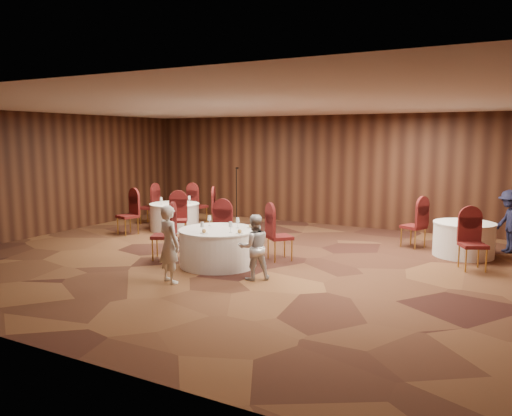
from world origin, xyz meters
The scene contains 15 objects.
ground centered at (0.00, 0.00, 0.00)m, with size 12.00×12.00×0.00m, color black.
room_shell centered at (0.00, 0.00, 1.96)m, with size 12.00×12.00×12.00m.
table_main centered at (-0.25, -0.57, 0.38)m, with size 1.57×1.57×0.74m.
table_left centered at (-3.43, 2.13, 0.38)m, with size 1.37×1.37×0.74m.
table_right centered at (4.00, 2.64, 0.38)m, with size 1.29×1.29×0.74m.
chairs_main centered at (-0.55, 0.10, 0.50)m, with size 2.92×1.89×1.00m.
chairs_left centered at (-3.41, 2.14, 0.50)m, with size 3.14×3.04×1.00m.
chairs_right centered at (3.58, 2.25, 0.50)m, with size 2.11×2.21×1.00m.
tabletop_main centered at (-0.02, -0.64, 0.84)m, with size 1.10×1.08×0.22m.
tabletop_left centered at (-3.43, 2.14, 0.82)m, with size 0.80×0.83×0.22m.
tabletop_right centered at (4.19, 2.42, 0.90)m, with size 0.08×0.08×0.22m.
mic_stand centered at (-2.28, 3.58, 0.51)m, with size 0.24×0.24×1.70m.
woman_a centered at (-0.35, -2.00, 0.69)m, with size 0.51×0.33×1.39m, color silver.
woman_b centered at (0.88, -1.12, 0.60)m, with size 0.58×0.45×1.19m, color silver.
man_c centered at (4.83, 3.47, 0.70)m, with size 0.91×0.52×1.41m, color black.
Camera 1 is at (5.11, -8.82, 2.56)m, focal length 35.00 mm.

